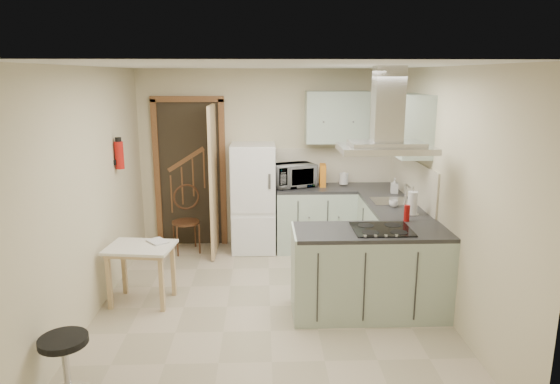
{
  "coord_description": "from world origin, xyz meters",
  "views": [
    {
      "loc": [
        -0.06,
        -4.92,
        2.42
      ],
      "look_at": [
        0.12,
        0.45,
        1.15
      ],
      "focal_mm": 32.0,
      "sensor_mm": 36.0,
      "label": 1
    }
  ],
  "objects_px": {
    "fridge": "(253,198)",
    "peninsula": "(370,272)",
    "bentwood_chair": "(186,222)",
    "extractor_hood": "(386,149)",
    "stool": "(66,366)",
    "drop_leaf_table": "(142,274)",
    "microwave": "(293,175)"
  },
  "relations": [
    {
      "from": "bentwood_chair",
      "to": "fridge",
      "type": "bearing_deg",
      "value": -15.23
    },
    {
      "from": "peninsula",
      "to": "extractor_hood",
      "type": "bearing_deg",
      "value": 0.0
    },
    {
      "from": "stool",
      "to": "drop_leaf_table",
      "type": "bearing_deg",
      "value": 82.82
    },
    {
      "from": "peninsula",
      "to": "microwave",
      "type": "xyz_separation_m",
      "value": [
        -0.67,
        2.02,
        0.61
      ]
    },
    {
      "from": "drop_leaf_table",
      "to": "stool",
      "type": "distance_m",
      "value": 1.63
    },
    {
      "from": "stool",
      "to": "microwave",
      "type": "bearing_deg",
      "value": 59.7
    },
    {
      "from": "extractor_hood",
      "to": "bentwood_chair",
      "type": "height_order",
      "value": "extractor_hood"
    },
    {
      "from": "peninsula",
      "to": "stool",
      "type": "relative_size",
      "value": 3.15
    },
    {
      "from": "extractor_hood",
      "to": "stool",
      "type": "height_order",
      "value": "extractor_hood"
    },
    {
      "from": "extractor_hood",
      "to": "bentwood_chair",
      "type": "relative_size",
      "value": 1.06
    },
    {
      "from": "stool",
      "to": "peninsula",
      "type": "bearing_deg",
      "value": 26.27
    },
    {
      "from": "peninsula",
      "to": "drop_leaf_table",
      "type": "xyz_separation_m",
      "value": [
        -2.4,
        0.33,
        -0.13
      ]
    },
    {
      "from": "bentwood_chair",
      "to": "microwave",
      "type": "distance_m",
      "value": 1.62
    },
    {
      "from": "bentwood_chair",
      "to": "stool",
      "type": "distance_m",
      "value": 3.24
    },
    {
      "from": "fridge",
      "to": "bentwood_chair",
      "type": "bearing_deg",
      "value": -176.38
    },
    {
      "from": "fridge",
      "to": "bentwood_chair",
      "type": "height_order",
      "value": "fridge"
    },
    {
      "from": "bentwood_chair",
      "to": "extractor_hood",
      "type": "bearing_deg",
      "value": -59.16
    },
    {
      "from": "peninsula",
      "to": "extractor_hood",
      "type": "xyz_separation_m",
      "value": [
        0.1,
        0.0,
        1.27
      ]
    },
    {
      "from": "fridge",
      "to": "peninsula",
      "type": "xyz_separation_m",
      "value": [
        1.22,
        -1.98,
        -0.3
      ]
    },
    {
      "from": "drop_leaf_table",
      "to": "microwave",
      "type": "xyz_separation_m",
      "value": [
        1.73,
        1.69,
        0.74
      ]
    },
    {
      "from": "extractor_hood",
      "to": "drop_leaf_table",
      "type": "distance_m",
      "value": 2.89
    },
    {
      "from": "peninsula",
      "to": "microwave",
      "type": "height_order",
      "value": "microwave"
    },
    {
      "from": "peninsula",
      "to": "drop_leaf_table",
      "type": "bearing_deg",
      "value": 172.1
    },
    {
      "from": "bentwood_chair",
      "to": "stool",
      "type": "bearing_deg",
      "value": -116.69
    },
    {
      "from": "peninsula",
      "to": "bentwood_chair",
      "type": "xyz_separation_m",
      "value": [
        -2.16,
        1.92,
        -0.03
      ]
    },
    {
      "from": "peninsula",
      "to": "bentwood_chair",
      "type": "height_order",
      "value": "peninsula"
    },
    {
      "from": "extractor_hood",
      "to": "drop_leaf_table",
      "type": "bearing_deg",
      "value": 172.41
    },
    {
      "from": "extractor_hood",
      "to": "bentwood_chair",
      "type": "distance_m",
      "value": 3.24
    },
    {
      "from": "peninsula",
      "to": "bentwood_chair",
      "type": "distance_m",
      "value": 2.89
    },
    {
      "from": "drop_leaf_table",
      "to": "bentwood_chair",
      "type": "xyz_separation_m",
      "value": [
        0.24,
        1.59,
        0.1
      ]
    },
    {
      "from": "bentwood_chair",
      "to": "microwave",
      "type": "height_order",
      "value": "microwave"
    },
    {
      "from": "fridge",
      "to": "stool",
      "type": "height_order",
      "value": "fridge"
    }
  ]
}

